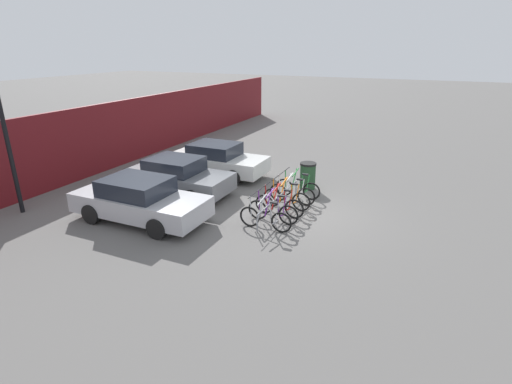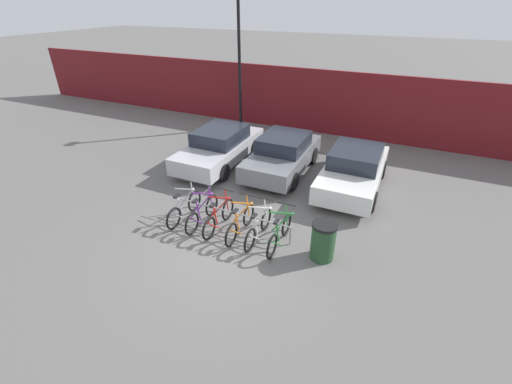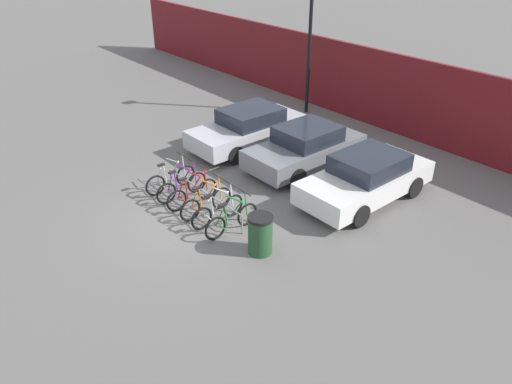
% 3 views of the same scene
% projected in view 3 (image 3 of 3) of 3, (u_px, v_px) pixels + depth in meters
% --- Properties ---
extents(ground_plane, '(120.00, 120.00, 0.00)m').
position_uv_depth(ground_plane, '(188.00, 218.00, 13.74)').
color(ground_plane, '#605E5B').
extents(hoarding_wall, '(36.00, 0.16, 2.93)m').
position_uv_depth(hoarding_wall, '(402.00, 96.00, 18.37)').
color(hoarding_wall, maroon).
rests_on(hoarding_wall, ground).
extents(bike_rack, '(3.54, 0.04, 0.57)m').
position_uv_depth(bike_rack, '(203.00, 193.00, 14.00)').
color(bike_rack, gray).
rests_on(bike_rack, ground).
extents(bicycle_silver, '(0.68, 1.71, 1.05)m').
position_uv_depth(bicycle_silver, '(171.00, 179.00, 14.97)').
color(bicycle_silver, black).
rests_on(bicycle_silver, ground).
extents(bicycle_purple, '(0.68, 1.71, 1.05)m').
position_uv_depth(bicycle_purple, '(182.00, 186.00, 14.56)').
color(bicycle_purple, black).
rests_on(bicycle_purple, ground).
extents(bicycle_red, '(0.68, 1.71, 1.05)m').
position_uv_depth(bicycle_red, '(192.00, 193.00, 14.19)').
color(bicycle_red, black).
rests_on(bicycle_red, ground).
extents(bicycle_orange, '(0.68, 1.71, 1.05)m').
position_uv_depth(bicycle_orange, '(206.00, 203.00, 13.74)').
color(bicycle_orange, black).
rests_on(bicycle_orange, ground).
extents(bicycle_white, '(0.68, 1.71, 1.05)m').
position_uv_depth(bicycle_white, '(218.00, 210.00, 13.38)').
color(bicycle_white, black).
rests_on(bicycle_white, ground).
extents(bicycle_green, '(0.68, 1.71, 1.05)m').
position_uv_depth(bicycle_green, '(232.00, 220.00, 12.97)').
color(bicycle_green, black).
rests_on(bicycle_green, ground).
extents(car_silver, '(1.91, 4.38, 1.40)m').
position_uv_depth(car_silver, '(249.00, 128.00, 17.68)').
color(car_silver, '#B7B7BC').
rests_on(car_silver, ground).
extents(car_grey, '(1.91, 4.07, 1.40)m').
position_uv_depth(car_grey, '(305.00, 147.00, 16.21)').
color(car_grey, slate).
rests_on(car_grey, ground).
extents(car_white, '(1.91, 4.24, 1.40)m').
position_uv_depth(car_white, '(366.00, 178.00, 14.35)').
color(car_white, silver).
rests_on(car_white, ground).
extents(lamp_post, '(0.24, 0.44, 6.07)m').
position_uv_depth(lamp_post, '(310.00, 29.00, 19.44)').
color(lamp_post, black).
rests_on(lamp_post, ground).
extents(trash_bin, '(0.63, 0.63, 1.03)m').
position_uv_depth(trash_bin, '(260.00, 234.00, 12.13)').
color(trash_bin, '#234728').
rests_on(trash_bin, ground).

